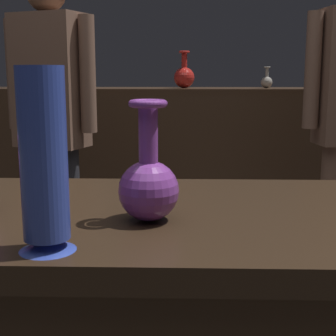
% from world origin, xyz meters
% --- Properties ---
extents(back_display_shelf, '(2.60, 0.40, 0.99)m').
position_xyz_m(back_display_shelf, '(0.00, 2.20, 0.49)').
color(back_display_shelf, '#382619').
rests_on(back_display_shelf, ground_plane).
extents(vase_centerpiece, '(0.12, 0.12, 0.24)m').
position_xyz_m(vase_centerpiece, '(-0.07, -0.07, 0.88)').
color(vase_centerpiece, '#7A388E').
rests_on(vase_centerpiece, display_plinth).
extents(vase_tall_behind, '(0.10, 0.10, 0.30)m').
position_xyz_m(vase_tall_behind, '(-0.23, -0.25, 0.95)').
color(vase_tall_behind, '#2D429E').
rests_on(vase_tall_behind, display_plinth).
extents(shelf_vase_far_left, '(0.10, 0.10, 0.28)m').
position_xyz_m(shelf_vase_far_left, '(-1.04, 2.24, 1.13)').
color(shelf_vase_far_left, silver).
rests_on(shelf_vase_far_left, back_display_shelf).
extents(shelf_vase_center, '(0.13, 0.13, 0.23)m').
position_xyz_m(shelf_vase_center, '(0.00, 2.18, 1.07)').
color(shelf_vase_center, red).
rests_on(shelf_vase_center, back_display_shelf).
extents(shelf_vase_right, '(0.07, 0.07, 0.13)m').
position_xyz_m(shelf_vase_right, '(0.52, 2.17, 1.03)').
color(shelf_vase_right, gray).
rests_on(shelf_vase_right, back_display_shelf).
extents(visitor_near_left, '(0.44, 0.28, 1.52)m').
position_xyz_m(visitor_near_left, '(-0.61, 1.25, 0.89)').
color(visitor_near_left, '#232328').
rests_on(visitor_near_left, ground_plane).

